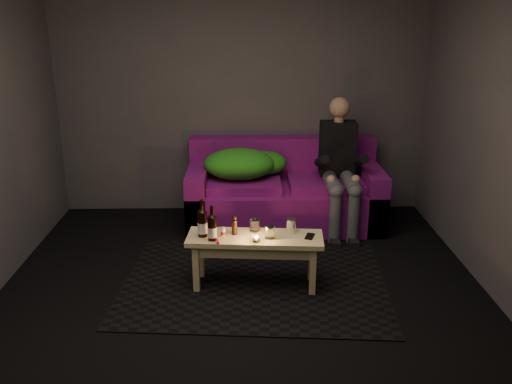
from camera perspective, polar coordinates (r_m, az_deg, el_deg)
The scene contains 17 objects.
floor at distance 4.25m, azimuth -1.43°, elevation -12.44°, with size 4.50×4.50×0.00m, color black.
room at distance 4.13m, azimuth -1.61°, elevation 11.02°, with size 4.50×4.50×4.50m.
rug at distance 4.64m, azimuth -0.12°, elevation -9.44°, with size 2.20×1.60×0.01m, color black.
sofa at distance 5.78m, azimuth 2.94°, elevation -0.22°, with size 2.02×0.91×0.87m.
green_blanket at distance 5.66m, azimuth -1.32°, elevation 2.97°, with size 0.89×0.60×0.30m.
person at distance 5.58m, azimuth 8.80°, elevation 2.99°, with size 0.36×0.84×1.35m.
coffee_table at distance 4.44m, azimuth -0.11°, elevation -5.61°, with size 1.12×0.43×0.45m.
beer_bottle_a at distance 4.38m, azimuth -5.68°, elevation -3.26°, with size 0.08×0.08×0.31m.
beer_bottle_b at distance 4.30m, azimuth -4.65°, elevation -3.75°, with size 0.07×0.07×0.29m.
salt_shaker at distance 4.39m, azimuth -3.49°, elevation -4.19°, with size 0.04×0.04×0.08m, color silver.
pepper_mill at distance 4.42m, azimuth -2.28°, elevation -3.72°, with size 0.05×0.05×0.12m, color black.
tumbler_back at distance 4.48m, azimuth -0.13°, elevation -3.52°, with size 0.08×0.08×0.10m, color white.
tealight at distance 4.30m, azimuth 0.02°, elevation -4.93°, with size 0.06×0.06×0.05m.
tumbler_front at distance 4.35m, azimuth 1.48°, elevation -4.24°, with size 0.08×0.08×0.11m, color white.
steel_cup at distance 4.47m, azimuth 3.72°, elevation -3.54°, with size 0.08×0.08×0.11m, color silver.
smartphone at distance 4.41m, azimuth 5.68°, elevation -4.67°, with size 0.06×0.13×0.01m, color black.
red_lighter at distance 4.30m, azimuth -4.12°, elevation -5.21°, with size 0.02×0.08×0.01m, color red.
Camera 1 is at (0.02, -3.62, 2.22)m, focal length 38.00 mm.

